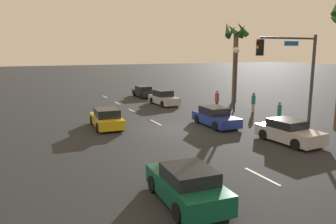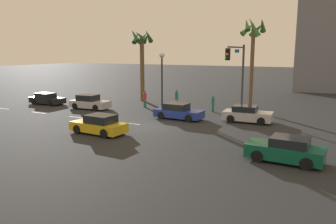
# 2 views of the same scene
# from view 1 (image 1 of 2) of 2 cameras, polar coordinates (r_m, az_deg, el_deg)

# --- Properties ---
(ground_plane) EXTENTS (220.00, 220.00, 0.00)m
(ground_plane) POSITION_cam_1_polar(r_m,az_deg,el_deg) (23.09, -0.06, -2.92)
(ground_plane) COLOR #232628
(lane_stripe_0) EXTENTS (2.23, 0.14, 0.01)m
(lane_stripe_0) POSITION_cam_1_polar(r_m,az_deg,el_deg) (39.90, -10.94, 2.63)
(lane_stripe_0) COLOR silver
(lane_stripe_0) RESTS_ON ground_plane
(lane_stripe_1) EXTENTS (1.90, 0.14, 0.01)m
(lane_stripe_1) POSITION_cam_1_polar(r_m,az_deg,el_deg) (34.76, -8.80, 1.54)
(lane_stripe_1) COLOR silver
(lane_stripe_1) RESTS_ON ground_plane
(lane_stripe_2) EXTENTS (1.99, 0.14, 0.01)m
(lane_stripe_2) POSITION_cam_1_polar(r_m,az_deg,el_deg) (30.13, -6.21, 0.22)
(lane_stripe_2) COLOR silver
(lane_stripe_2) RESTS_ON ground_plane
(lane_stripe_3) EXTENTS (2.09, 0.14, 0.01)m
(lane_stripe_3) POSITION_cam_1_polar(r_m,az_deg,el_deg) (25.05, -2.16, -1.84)
(lane_stripe_3) COLOR silver
(lane_stripe_3) RESTS_ON ground_plane
(lane_stripe_4) EXTENTS (2.27, 0.14, 0.01)m
(lane_stripe_4) POSITION_cam_1_polar(r_m,az_deg,el_deg) (15.12, 16.01, -10.72)
(lane_stripe_4) COLOR silver
(lane_stripe_4) RESTS_ON ground_plane
(car_0) EXTENTS (4.06, 1.79, 1.26)m
(car_0) POSITION_cam_1_polar(r_m,az_deg,el_deg) (39.23, -4.23, 3.52)
(car_0) COLOR black
(car_0) RESTS_ON ground_plane
(car_1) EXTENTS (4.16, 2.04, 1.38)m
(car_1) POSITION_cam_1_polar(r_m,az_deg,el_deg) (23.78, -10.65, -1.15)
(car_1) COLOR gold
(car_1) RESTS_ON ground_plane
(car_2) EXTENTS (4.26, 1.90, 1.36)m
(car_2) POSITION_cam_1_polar(r_m,az_deg,el_deg) (24.20, 8.25, -0.88)
(car_2) COLOR navy
(car_2) RESTS_ON ground_plane
(car_3) EXTENTS (4.20, 1.96, 1.46)m
(car_3) POSITION_cam_1_polar(r_m,az_deg,el_deg) (33.38, -0.74, 2.44)
(car_3) COLOR #B7B7BC
(car_3) RESTS_ON ground_plane
(car_4) EXTENTS (4.07, 2.12, 1.36)m
(car_4) POSITION_cam_1_polar(r_m,az_deg,el_deg) (20.84, 20.32, -3.29)
(car_4) COLOR #B7B7BC
(car_4) RESTS_ON ground_plane
(car_5) EXTENTS (4.04, 2.07, 1.36)m
(car_5) POSITION_cam_1_polar(r_m,az_deg,el_deg) (12.08, 3.30, -12.62)
(car_5) COLOR #0F5138
(car_5) RESTS_ON ground_plane
(traffic_signal) EXTENTS (0.38, 4.72, 6.42)m
(traffic_signal) POSITION_cam_1_polar(r_m,az_deg,el_deg) (22.36, 21.26, 7.15)
(traffic_signal) COLOR #38383D
(traffic_signal) RESTS_ON ground_plane
(streetlamp) EXTENTS (0.56, 0.56, 5.72)m
(streetlamp) POSITION_cam_1_polar(r_m,az_deg,el_deg) (29.84, 11.69, 7.78)
(streetlamp) COLOR #2D2D33
(streetlamp) RESTS_ON ground_plane
(pedestrian_0) EXTENTS (0.54, 0.54, 1.76)m
(pedestrian_0) POSITION_cam_1_polar(r_m,az_deg,el_deg) (31.06, 8.53, 2.18)
(pedestrian_0) COLOR #1E7266
(pedestrian_0) RESTS_ON ground_plane
(pedestrian_1) EXTENTS (0.43, 0.43, 1.76)m
(pedestrian_1) POSITION_cam_1_polar(r_m,az_deg,el_deg) (30.09, 14.66, 1.71)
(pedestrian_1) COLOR #B2A58C
(pedestrian_1) RESTS_ON ground_plane
(pedestrian_2) EXTENTS (0.43, 0.43, 1.66)m
(pedestrian_2) POSITION_cam_1_polar(r_m,az_deg,el_deg) (25.87, 18.83, -0.03)
(pedestrian_2) COLOR #1E7266
(pedestrian_2) RESTS_ON ground_plane
(palm_tree_0) EXTENTS (2.53, 2.78, 8.48)m
(palm_tree_0) POSITION_cam_1_polar(r_m,az_deg,el_deg) (35.17, 11.67, 11.44)
(palm_tree_0) COLOR brown
(palm_tree_0) RESTS_ON ground_plane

